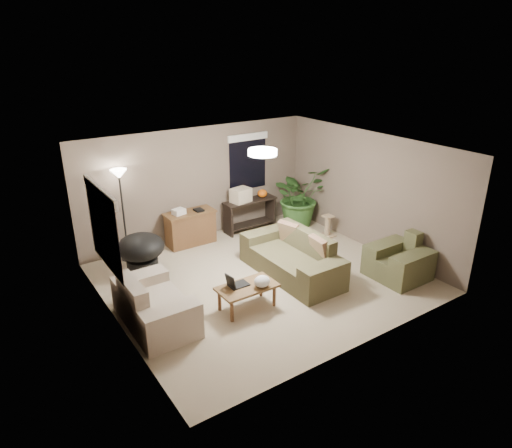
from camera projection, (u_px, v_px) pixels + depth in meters
room_shell at (262, 217)px, 8.22m from camera, size 5.50×5.50×5.50m
main_sofa at (293, 260)px, 8.74m from camera, size 0.95×2.20×0.85m
throw_pillows at (304, 240)px, 8.74m from camera, size 0.34×1.38×0.47m
loveseat at (153, 307)px, 7.21m from camera, size 0.90×1.60×0.85m
armchair at (399, 262)px, 8.66m from camera, size 0.95×1.00×0.85m
coffee_table at (247, 289)px, 7.61m from camera, size 1.00×0.55×0.42m
laptop at (235, 283)px, 7.55m from camera, size 0.37×0.24×0.24m
plastic_bag at (262, 281)px, 7.53m from camera, size 0.32×0.29×0.19m
desk at (190, 228)px, 10.03m from camera, size 1.10×0.50×0.75m
desk_papers at (183, 211)px, 9.78m from camera, size 0.68×0.29×0.12m
console_table at (250, 212)px, 10.76m from camera, size 1.30×0.40×0.75m
pumpkin at (262, 193)px, 10.79m from camera, size 0.26×0.26×0.19m
cardboard_box at (241, 195)px, 10.45m from camera, size 0.48×0.40×0.32m
papasan_chair at (141, 251)px, 8.74m from camera, size 1.02×1.02×0.80m
floor_lamp at (120, 185)px, 8.87m from camera, size 0.32×0.32×1.91m
ceiling_fixture at (263, 152)px, 7.78m from camera, size 0.50×0.50×0.10m
houseplant at (299, 202)px, 11.01m from camera, size 1.32×1.47×1.15m
cat_scratching_post at (327, 227)px, 10.49m from camera, size 0.32×0.32×0.50m
window_left at (102, 215)px, 6.84m from camera, size 0.05×1.56×1.33m
window_back at (248, 152)px, 10.60m from camera, size 1.06×0.05×1.33m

